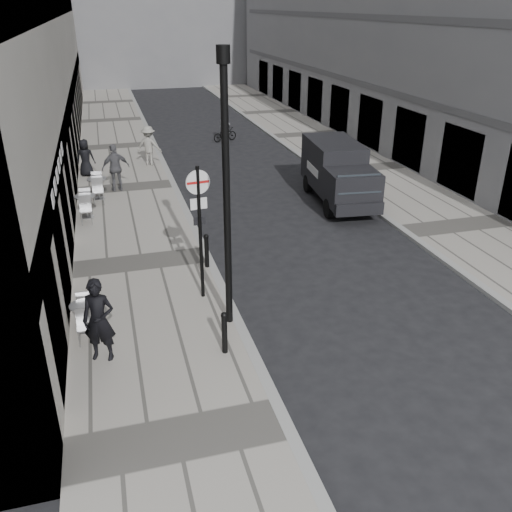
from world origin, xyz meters
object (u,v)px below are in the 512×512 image
at_px(cyclist, 225,130).
at_px(sign_post, 199,216).
at_px(lamppost, 226,183).
at_px(walking_man, 99,320).
at_px(panel_van, 338,170).

bearing_deg(cyclist, sign_post, -124.97).
bearing_deg(lamppost, walking_man, -166.30).
height_order(sign_post, lamppost, lamppost).
xyz_separation_m(walking_man, panel_van, (9.25, 8.58, 0.22)).
bearing_deg(panel_van, lamppost, -122.39).
bearing_deg(sign_post, panel_van, 37.06).
distance_m(panel_van, cyclist, 11.67).
xyz_separation_m(walking_man, cyclist, (7.27, 20.06, -0.44)).
bearing_deg(walking_man, cyclist, 88.20).
relative_size(walking_man, cyclist, 1.18).
xyz_separation_m(lamppost, cyclist, (4.24, 19.32, -3.04)).
relative_size(sign_post, lamppost, 0.56).
distance_m(sign_post, panel_van, 9.29).
bearing_deg(walking_man, sign_post, 57.33).
xyz_separation_m(panel_van, cyclist, (-1.98, 11.48, -0.66)).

